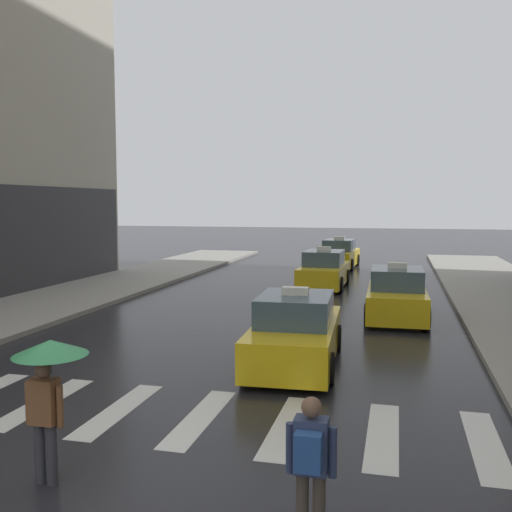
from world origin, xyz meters
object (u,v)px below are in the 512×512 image
Objects in this scene: taxi_lead at (296,333)px; taxi_third at (324,271)px; pedestrian_with_umbrella at (48,372)px; taxi_second at (397,296)px; taxi_fourth at (339,255)px; pedestrian_with_backpack at (311,460)px.

taxi_lead is 12.27m from taxi_third.
taxi_lead is at bearing 71.49° from pedestrian_with_umbrella.
taxi_second is at bearing 70.60° from pedestrian_with_umbrella.
taxi_lead is 6.43m from taxi_second.
taxi_third is at bearing 116.71° from taxi_second.
taxi_fourth is at bearing 92.87° from taxi_lead.
taxi_lead is 6.76m from pedestrian_with_umbrella.
taxi_lead and taxi_third have the same top height.
pedestrian_with_backpack is at bearing -93.77° from taxi_second.
taxi_second is 12.98m from pedestrian_with_backpack.
pedestrian_with_umbrella reaches higher than taxi_fourth.
pedestrian_with_umbrella reaches higher than taxi_lead.
pedestrian_with_backpack is (-0.85, -12.95, 0.25)m from taxi_second.
taxi_second reaches higher than pedestrian_with_backpack.
taxi_fourth is 27.18m from pedestrian_with_backpack.
taxi_lead is at bearing -87.13° from taxi_fourth.
taxi_fourth is at bearing 87.58° from pedestrian_with_umbrella.
taxi_second is at bearing 69.67° from taxi_lead.
taxi_third is 2.35× the size of pedestrian_with_umbrella.
taxi_lead is 2.38× the size of pedestrian_with_umbrella.
pedestrian_with_backpack is at bearing -9.08° from pedestrian_with_umbrella.
taxi_lead and taxi_second have the same top height.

